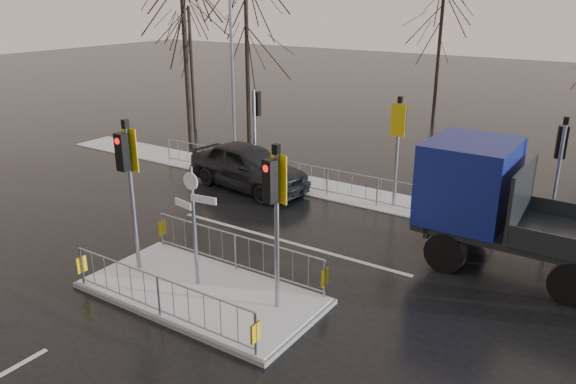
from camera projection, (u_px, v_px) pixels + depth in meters
The scene contains 12 objects.
ground at pixel (202, 295), 13.87m from camera, with size 120.00×120.00×0.00m, color black.
snow_verge at pixel (359, 196), 20.63m from camera, with size 30.00×2.00×0.04m, color white.
lane_markings at pixel (192, 301), 13.61m from camera, with size 8.00×11.38×0.01m.
traffic_island at pixel (201, 281), 13.76m from camera, with size 6.00×3.04×4.15m.
far_kerb_fixtures at pixel (361, 175), 19.75m from camera, with size 18.00×0.65×3.83m.
car_far_lane at pixel (248, 166), 21.26m from camera, with size 2.05×5.09×1.74m, color black.
flatbed_truck at pixel (507, 204), 14.80m from camera, with size 7.29×2.70×3.37m.
tree_near_a at pixel (183, 15), 25.94m from camera, with size 4.75×4.75×8.97m.
tree_near_b at pixel (247, 37), 26.15m from camera, with size 4.00×4.00×7.55m.
tree_near_c at pixel (191, 45), 29.49m from camera, with size 3.50×3.50×6.61m.
tree_far_a at pixel (440, 37), 30.61m from camera, with size 3.75×3.75×7.08m.
street_lamp_left at pixel (233, 59), 23.19m from camera, with size 1.25×0.18×8.20m.
Camera 1 is at (8.52, -9.03, 7.03)m, focal length 35.00 mm.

